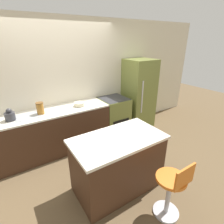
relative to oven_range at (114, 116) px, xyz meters
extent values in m
plane|color=brown|center=(-1.11, -0.33, -0.45)|extent=(14.00, 14.00, 0.00)
cube|color=beige|center=(-1.11, 0.35, 0.85)|extent=(8.00, 0.06, 2.60)
cube|color=#422819|center=(-1.45, 0.00, -0.02)|extent=(2.26, 0.63, 0.86)
cube|color=silver|center=(-1.45, 0.00, 0.43)|extent=(2.26, 0.63, 0.03)
cube|color=#9EA3A8|center=(-1.85, 0.00, 0.45)|extent=(0.44, 0.35, 0.01)
cube|color=#422819|center=(-0.91, -1.49, -0.02)|extent=(1.28, 0.70, 0.85)
cube|color=silver|center=(-0.91, -1.49, 0.42)|extent=(1.33, 0.74, 0.04)
cube|color=olive|center=(0.00, 0.00, 0.00)|extent=(0.62, 0.63, 0.89)
cube|color=black|center=(0.00, -0.32, -0.14)|extent=(0.44, 0.01, 0.31)
cube|color=#333338|center=(0.00, 0.00, 0.45)|extent=(0.59, 0.60, 0.01)
cube|color=olive|center=(0.77, 0.00, 0.42)|extent=(0.68, 0.64, 1.73)
cube|color=silver|center=(0.58, -0.34, 0.46)|extent=(0.02, 0.02, 0.78)
cylinder|color=#B7B7BC|center=(-0.63, -2.23, -0.44)|extent=(0.34, 0.34, 0.02)
cylinder|color=#B7B7BC|center=(-0.63, -2.23, -0.16)|extent=(0.06, 0.06, 0.57)
cylinder|color=orange|center=(-0.63, -2.23, 0.14)|extent=(0.38, 0.38, 0.04)
cube|color=orange|center=(-0.63, -2.39, 0.30)|extent=(0.33, 0.02, 0.26)
cylinder|color=#333338|center=(-2.13, -0.02, 0.52)|extent=(0.17, 0.17, 0.14)
sphere|color=#333338|center=(-2.13, -0.02, 0.62)|extent=(0.09, 0.09, 0.09)
cylinder|color=beige|center=(-0.86, -0.02, 0.49)|extent=(0.21, 0.21, 0.07)
cylinder|color=#9E6623|center=(-1.63, -0.02, 0.55)|extent=(0.13, 0.13, 0.20)
cylinder|color=brown|center=(-1.63, -0.02, 0.66)|extent=(0.14, 0.14, 0.02)
camera|label=1|loc=(-2.14, -3.22, 1.74)|focal=28.00mm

